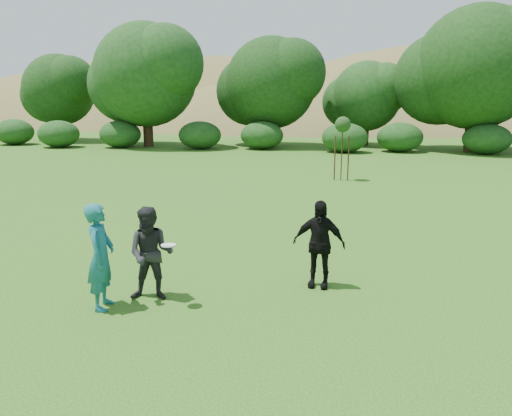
# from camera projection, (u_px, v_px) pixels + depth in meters

# --- Properties ---
(ground) EXTENTS (120.00, 120.00, 0.00)m
(ground) POSITION_uv_depth(u_px,v_px,m) (225.00, 299.00, 9.37)
(ground) COLOR #19470C
(ground) RESTS_ON ground
(player_teal) EXTENTS (0.59, 0.78, 1.92)m
(player_teal) POSITION_uv_depth(u_px,v_px,m) (101.00, 257.00, 8.81)
(player_teal) COLOR #18626C
(player_teal) RESTS_ON ground
(player_grey) EXTENTS (0.97, 0.82, 1.77)m
(player_grey) POSITION_uv_depth(u_px,v_px,m) (151.00, 254.00, 9.21)
(player_grey) COLOR black
(player_grey) RESTS_ON ground
(player_black) EXTENTS (1.07, 0.53, 1.77)m
(player_black) POSITION_uv_depth(u_px,v_px,m) (319.00, 244.00, 9.84)
(player_black) COLOR black
(player_black) RESTS_ON ground
(frisbee) EXTENTS (0.27, 0.27, 0.04)m
(frisbee) POSITION_uv_depth(u_px,v_px,m) (169.00, 245.00, 8.83)
(frisbee) COLOR white
(frisbee) RESTS_ON ground
(sapling) EXTENTS (0.70, 0.70, 2.85)m
(sapling) POSITION_uv_depth(u_px,v_px,m) (343.00, 126.00, 22.07)
(sapling) COLOR #382216
(sapling) RESTS_ON ground
(hillside) EXTENTS (150.00, 72.00, 52.00)m
(hillside) POSITION_uv_depth(u_px,v_px,m) (334.00, 199.00, 77.62)
(hillside) COLOR olive
(hillside) RESTS_ON ground
(tree_row) EXTENTS (53.92, 10.38, 9.62)m
(tree_row) POSITION_uv_depth(u_px,v_px,m) (371.00, 79.00, 35.14)
(tree_row) COLOR #3A2616
(tree_row) RESTS_ON ground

